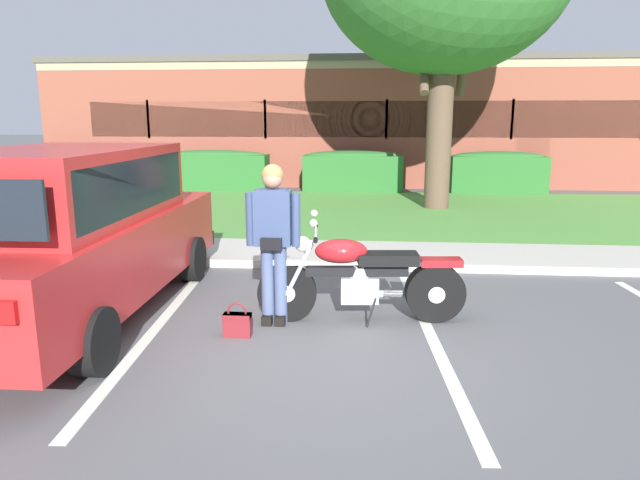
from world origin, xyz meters
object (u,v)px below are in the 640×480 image
hedge_left (81,168)px  brick_building (383,121)px  motorcycle (370,278)px  parked_suv_adjacent (68,232)px  hedge_center_left (214,169)px  handbag (237,323)px  hedge_right (498,172)px  rider_person (273,233)px  hedge_center_right (353,171)px

hedge_left → brick_building: size_ratio=0.15×
motorcycle → parked_suv_adjacent: size_ratio=0.46×
hedge_center_left → brick_building: bearing=50.8°
handbag → hedge_right: size_ratio=0.13×
parked_suv_adjacent → rider_person: bearing=-0.1°
hedge_left → hedge_center_left: size_ratio=1.03×
rider_person → hedge_center_left: (-3.70, 11.16, -0.34)m
handbag → hedge_left: hedge_left is taller
motorcycle → handbag: bearing=-156.6°
hedge_left → hedge_center_right: 8.42m
hedge_center_left → hedge_left: bearing=180.0°
parked_suv_adjacent → hedge_left: parked_suv_adjacent is taller
parked_suv_adjacent → hedge_center_right: bearing=76.1°
hedge_center_left → handbag: bearing=-73.7°
hedge_left → hedge_right: size_ratio=1.25×
hedge_right → hedge_center_left: bearing=180.0°
handbag → hedge_right: hedge_right is taller
hedge_left → hedge_center_left: (4.21, -0.00, 0.00)m
handbag → rider_person: bearing=54.2°
brick_building → handbag: bearing=-95.7°
motorcycle → rider_person: 1.15m
motorcycle → hedge_center_right: bearing=92.6°
hedge_center_right → parked_suv_adjacent: bearing=-103.9°
motorcycle → rider_person: rider_person is taller
motorcycle → brick_building: (0.48, 17.39, 1.57)m
rider_person → brick_building: bearing=85.1°
handbag → hedge_center_right: (0.82, 11.59, 0.51)m
hedge_left → hedge_center_right: bearing=-0.0°
hedge_left → rider_person: bearing=-54.7°
brick_building → motorcycle: bearing=-91.6°
handbag → hedge_right: bearing=66.6°
brick_building → hedge_left: bearing=-145.9°
rider_person → parked_suv_adjacent: size_ratio=0.35×
parked_suv_adjacent → hedge_center_right: size_ratio=1.67×
handbag → parked_suv_adjacent: (-1.94, 0.43, 0.81)m
hedge_center_right → motorcycle: bearing=-87.4°
motorcycle → hedge_center_right: 11.03m
rider_person → hedge_center_right: (0.51, 11.16, -0.34)m
hedge_center_left → parked_suv_adjacent: bearing=-82.6°
hedge_center_right → hedge_left: bearing=180.0°
motorcycle → hedge_center_left: hedge_center_left is taller
hedge_center_left → motorcycle: bearing=-66.8°
hedge_center_left → hedge_center_right: bearing=0.0°
motorcycle → parked_suv_adjacent: bearing=-177.5°
hedge_center_left → hedge_center_right: 4.21m
parked_suv_adjacent → brick_building: 17.96m
hedge_center_left → hedge_right: (8.42, 0.00, -0.00)m
hedge_center_right → brick_building: (0.99, 6.37, 1.40)m
hedge_left → brick_building: bearing=34.1°
hedge_right → rider_person: bearing=-112.9°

